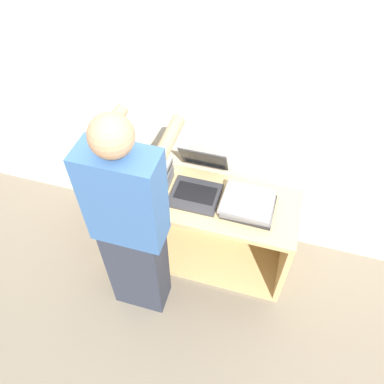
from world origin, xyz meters
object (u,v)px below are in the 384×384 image
(laptop_stack_left, at_px, (143,176))
(person, at_px, (131,229))
(laptop_open, at_px, (198,183))
(laptop_stack_right, at_px, (248,204))

(laptop_stack_left, xyz_separation_m, person, (0.10, -0.43, 0.03))
(laptop_open, distance_m, laptop_stack_left, 0.35)
(laptop_open, bearing_deg, laptop_stack_right, -11.69)
(person, bearing_deg, laptop_stack_right, 35.85)
(laptop_stack_left, distance_m, laptop_stack_right, 0.69)
(person, bearing_deg, laptop_open, 63.39)
(laptop_open, relative_size, laptop_stack_right, 1.24)
(laptop_stack_right, bearing_deg, laptop_open, 168.31)
(laptop_stack_right, bearing_deg, person, -144.15)
(laptop_open, height_order, laptop_stack_right, laptop_open)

